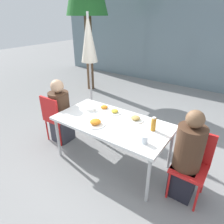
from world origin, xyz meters
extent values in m
plane|color=gray|center=(0.00, 0.00, 0.00)|extent=(24.00, 24.00, 0.00)
cube|color=slate|center=(0.00, 4.37, 1.50)|extent=(10.00, 0.20, 3.00)
cube|color=white|center=(0.00, 0.00, 0.70)|extent=(1.69, 0.87, 0.04)
cylinder|color=#B7B7B7|center=(-0.79, -0.37, 0.34)|extent=(0.04, 0.04, 0.68)
cylinder|color=#B7B7B7|center=(0.79, -0.37, 0.34)|extent=(0.04, 0.04, 0.68)
cylinder|color=#B7B7B7|center=(-0.79, 0.37, 0.34)|extent=(0.04, 0.04, 0.68)
cylinder|color=#B7B7B7|center=(0.79, 0.37, 0.34)|extent=(0.04, 0.04, 0.68)
cube|color=red|center=(-1.15, -0.02, 0.44)|extent=(0.41, 0.41, 0.04)
cube|color=red|center=(-1.14, -0.20, 0.67)|extent=(0.40, 0.04, 0.42)
cylinder|color=red|center=(-1.32, 0.15, 0.21)|extent=(0.03, 0.03, 0.42)
cylinder|color=red|center=(-0.98, 0.16, 0.21)|extent=(0.03, 0.03, 0.42)
cylinder|color=red|center=(-1.31, -0.19, 0.21)|extent=(0.03, 0.03, 0.42)
cylinder|color=red|center=(-0.97, -0.18, 0.21)|extent=(0.03, 0.03, 0.42)
cube|color=#383842|center=(-1.10, -0.01, 0.23)|extent=(0.31, 0.31, 0.46)
cylinder|color=#472D1E|center=(-1.10, -0.01, 0.70)|extent=(0.35, 0.35, 0.47)
sphere|color=tan|center=(-1.10, -0.01, 1.04)|extent=(0.22, 0.22, 0.22)
cube|color=red|center=(1.15, -0.01, 0.44)|extent=(0.40, 0.40, 0.04)
cube|color=red|center=(1.15, 0.17, 0.67)|extent=(0.40, 0.04, 0.42)
cylinder|color=red|center=(1.32, -0.18, 0.21)|extent=(0.03, 0.03, 0.42)
cylinder|color=red|center=(0.98, -0.18, 0.21)|extent=(0.03, 0.03, 0.42)
cylinder|color=red|center=(1.32, 0.16, 0.21)|extent=(0.03, 0.03, 0.42)
cylinder|color=red|center=(0.98, 0.16, 0.21)|extent=(0.03, 0.03, 0.42)
cube|color=black|center=(1.10, -0.01, 0.23)|extent=(0.30, 0.30, 0.46)
cylinder|color=#472D1E|center=(1.10, -0.01, 0.73)|extent=(0.33, 0.33, 0.54)
sphere|color=brown|center=(1.10, -0.01, 1.11)|extent=(0.20, 0.20, 0.20)
cylinder|color=#333333|center=(-1.23, 0.98, 0.03)|extent=(0.36, 0.36, 0.05)
cylinder|color=#BCBCBC|center=(-1.23, 0.98, 1.08)|extent=(0.04, 0.04, 2.15)
cone|color=beige|center=(-1.23, 0.98, 1.70)|extent=(0.32, 0.32, 0.90)
cylinder|color=white|center=(-0.14, -0.21, 0.73)|extent=(0.28, 0.28, 0.01)
ellipsoid|color=orange|center=(-0.14, -0.21, 0.77)|extent=(0.15, 0.15, 0.06)
cylinder|color=white|center=(0.26, 0.22, 0.73)|extent=(0.24, 0.24, 0.01)
ellipsoid|color=tan|center=(0.26, 0.22, 0.77)|extent=(0.13, 0.13, 0.05)
cylinder|color=white|center=(-0.34, 0.26, 0.73)|extent=(0.21, 0.21, 0.01)
ellipsoid|color=orange|center=(-0.34, 0.26, 0.76)|extent=(0.12, 0.12, 0.05)
cylinder|color=white|center=(-0.12, 0.24, 0.73)|extent=(0.20, 0.20, 0.01)
ellipsoid|color=gold|center=(-0.12, 0.24, 0.76)|extent=(0.11, 0.11, 0.04)
cylinder|color=#B7751E|center=(0.59, 0.11, 0.81)|extent=(0.07, 0.07, 0.18)
cylinder|color=white|center=(0.59, 0.11, 0.91)|extent=(0.05, 0.05, 0.02)
cylinder|color=silver|center=(0.63, -0.22, 0.78)|extent=(0.08, 0.08, 0.10)
cylinder|color=white|center=(-0.49, 0.11, 0.75)|extent=(0.16, 0.16, 0.05)
cylinder|color=brown|center=(-2.50, 2.42, 1.03)|extent=(0.20, 0.20, 2.06)
camera|label=1|loc=(1.44, -2.06, 2.13)|focal=32.00mm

